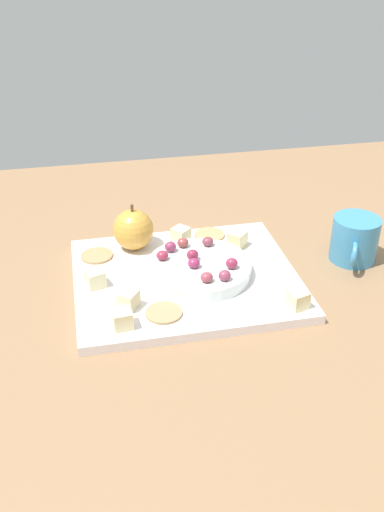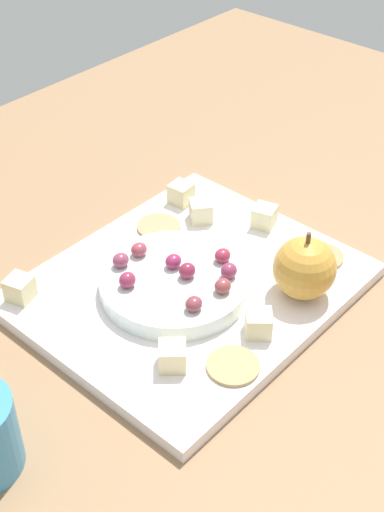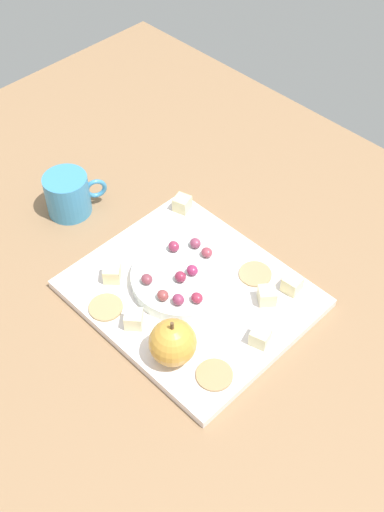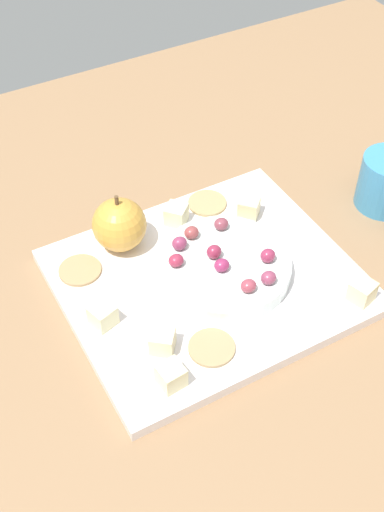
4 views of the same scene
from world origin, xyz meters
TOP-DOWN VIEW (x-y plane):
  - table at (0.00, 0.00)cm, footprint 145.89×109.27cm
  - platter at (-1.64, 0.85)cm, footprint 35.08×29.86cm
  - serving_dish at (-3.75, 1.22)cm, footprint 16.57×16.57cm
  - apple_whole at (5.29, -9.55)cm, footprint 6.95×6.95cm
  - apple_stem at (5.29, -9.55)cm, footprint 0.50×0.50cm
  - cheese_cube_0 at (-12.20, -6.34)cm, footprint 3.77×3.77cm
  - cheese_cube_1 at (8.21, 7.83)cm, footprint 3.75×3.75cm
  - cheese_cube_2 at (12.54, 1.25)cm, footprint 3.32×3.32cm
  - cheese_cube_3 at (9.52, 12.35)cm, footprint 2.89×2.89cm
  - cheese_cube_4 at (-2.97, -9.84)cm, footprint 3.76×3.76cm
  - cheese_cube_5 at (-15.87, 12.87)cm, footprint 3.32×3.32cm
  - cracker_0 at (3.45, 10.57)cm, footprint 5.34×5.34cm
  - cracker_1 at (-8.40, -10.93)cm, footprint 5.34×5.34cm
  - cracker_2 at (11.82, -7.68)cm, footprint 5.34×5.34cm
  - grape_0 at (-2.71, 2.31)cm, footprint 1.91×1.72cm
  - grape_1 at (1.70, -1.06)cm, footprint 1.91×1.72cm
  - grape_2 at (-6.47, 6.77)cm, footprint 1.91×1.72cm
  - grape_3 at (-3.73, 6.66)cm, footprint 1.91×1.72cm
  - grape_4 at (-6.40, -3.98)cm, footprint 1.91×1.72cm
  - grape_5 at (-8.39, 3.73)cm, footprint 1.91×1.72cm
  - grape_6 at (-2.99, -0.28)cm, footprint 1.91×1.72cm
  - grape_7 at (-2.29, -4.41)cm, footprint 1.91×1.72cm
  - grape_8 at (-0.11, -3.36)cm, footprint 1.91×1.72cm

SIDE VIEW (x-z plane):
  - table at x=0.00cm, z-range 0.00..4.90cm
  - platter at x=-1.64cm, z-range 4.90..6.43cm
  - cracker_0 at x=3.45cm, z-range 6.43..6.83cm
  - cracker_1 at x=-8.40cm, z-range 6.43..6.83cm
  - cracker_2 at x=11.82cm, z-range 6.43..6.83cm
  - serving_dish at x=-3.75cm, z-range 6.43..8.50cm
  - cheese_cube_0 at x=-12.20cm, z-range 6.43..9.09cm
  - cheese_cube_1 at x=8.21cm, z-range 6.43..9.09cm
  - cheese_cube_2 at x=12.54cm, z-range 6.43..9.09cm
  - cheese_cube_3 at x=9.52cm, z-range 6.43..9.09cm
  - cheese_cube_4 at x=-2.97cm, z-range 6.43..9.09cm
  - cheese_cube_5 at x=-15.87cm, z-range 6.43..9.09cm
  - grape_4 at x=-6.40cm, z-range 8.50..10.04cm
  - grape_1 at x=1.70cm, z-range 8.50..10.05cm
  - grape_3 at x=-3.73cm, z-range 8.50..10.05cm
  - grape_0 at x=-2.71cm, z-range 8.50..10.08cm
  - grape_7 at x=-2.29cm, z-range 8.50..10.11cm
  - grape_2 at x=-6.47cm, z-range 8.50..10.13cm
  - grape_5 at x=-8.39cm, z-range 8.50..10.26cm
  - grape_8 at x=-0.11cm, z-range 8.50..10.26cm
  - grape_6 at x=-2.99cm, z-range 8.50..10.29cm
  - apple_whole at x=5.29cm, z-range 6.43..13.38cm
  - apple_stem at x=5.29cm, z-range 13.38..14.58cm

